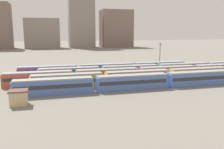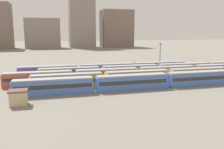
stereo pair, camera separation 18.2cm
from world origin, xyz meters
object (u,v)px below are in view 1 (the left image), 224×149
object	(u,v)px
signal_hut	(19,97)
train_track_3	(157,70)
train_track_2	(195,71)
train_track_4	(107,69)
catenary_pole_1	(160,55)
train_track_1	(138,77)
train_track_0	(167,80)

from	to	relation	value
signal_hut	train_track_3	bearing A→B (deg)	28.86
train_track_2	train_track_4	bearing A→B (deg)	158.06
train_track_3	train_track_4	xyz separation A→B (m)	(-15.51, 5.20, -0.00)
train_track_2	catenary_pole_1	distance (m)	14.87
train_track_2	train_track_4	world-z (taller)	same
train_track_4	train_track_1	bearing A→B (deg)	-73.52
train_track_0	train_track_4	bearing A→B (deg)	117.10
train_track_2	train_track_4	xyz separation A→B (m)	(-25.81, 10.40, -0.00)
train_track_2	catenary_pole_1	bearing A→B (deg)	113.36
train_track_4	catenary_pole_1	distance (m)	20.66
train_track_3	catenary_pole_1	distance (m)	9.98
catenary_pole_1	signal_hut	distance (m)	53.96
train_track_2	signal_hut	world-z (taller)	train_track_2
train_track_0	train_track_2	bearing A→B (deg)	34.43
train_track_0	catenary_pole_1	world-z (taller)	catenary_pole_1
train_track_0	train_track_3	world-z (taller)	same
train_track_3	signal_hut	world-z (taller)	train_track_3
train_track_0	train_track_1	distance (m)	7.96
train_track_4	catenary_pole_1	xyz separation A→B (m)	(20.12, 2.79, 3.80)
train_track_0	signal_hut	bearing A→B (deg)	-169.59
catenary_pole_1	train_track_0	bearing A→B (deg)	-111.88
train_track_1	train_track_3	world-z (taller)	same
train_track_0	train_track_4	distance (m)	23.37
train_track_3	catenary_pole_1	size ratio (longest dim) A/B	7.25
train_track_0	signal_hut	xyz separation A→B (m)	(-35.15, -6.46, -0.35)
train_track_1	signal_hut	world-z (taller)	train_track_1
train_track_3	train_track_4	size ratio (longest dim) A/B	1.34
train_track_1	catenary_pole_1	xyz separation A→B (m)	(15.50, 18.39, 3.80)
train_track_1	train_track_2	world-z (taller)	same
train_track_3	signal_hut	xyz separation A→B (m)	(-40.01, -22.06, -0.35)
train_track_2	signal_hut	bearing A→B (deg)	-161.48
train_track_1	signal_hut	bearing A→B (deg)	-158.19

